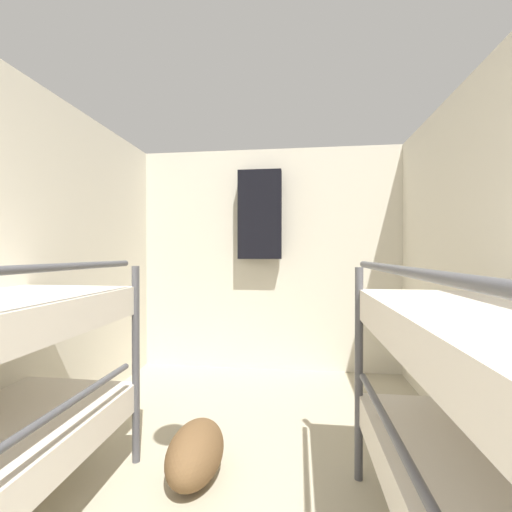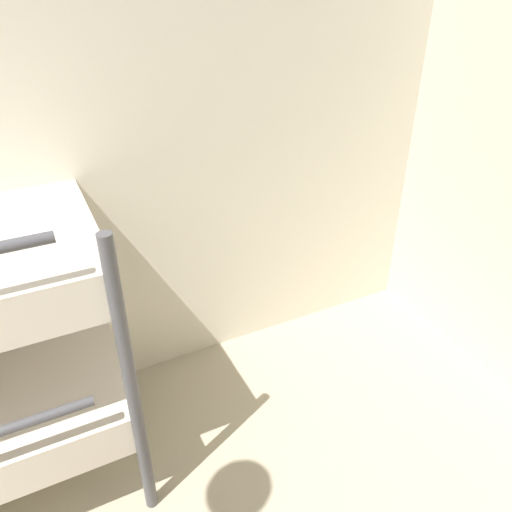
{
  "view_description": "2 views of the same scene",
  "coord_description": "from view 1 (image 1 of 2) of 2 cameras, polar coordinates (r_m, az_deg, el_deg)",
  "views": [
    {
      "loc": [
        0.31,
        0.48,
        1.23
      ],
      "look_at": [
        -0.03,
        3.26,
        1.2
      ],
      "focal_mm": 24.0,
      "sensor_mm": 36.0,
      "label": 1
    },
    {
      "loc": [
        0.54,
        2.22,
        1.76
      ],
      "look_at": [
        -0.81,
        2.89,
        0.85
      ],
      "focal_mm": 35.0,
      "sensor_mm": 36.0,
      "label": 2
    }
  ],
  "objects": [
    {
      "name": "hanging_coat",
      "position": [
        3.5,
        0.64,
        6.9
      ],
      "size": [
        0.44,
        0.12,
        0.9
      ],
      "color": "black"
    },
    {
      "name": "duffel_bag",
      "position": [
        2.16,
        -10.05,
        -29.53
      ],
      "size": [
        0.29,
        0.5,
        0.29
      ],
      "color": "brown",
      "rests_on": "ground_plane"
    },
    {
      "name": "wall_back",
      "position": [
        3.62,
        2.15,
        -0.56
      ],
      "size": [
        2.82,
        0.06,
        2.32
      ],
      "color": "beige",
      "rests_on": "ground_plane"
    }
  ]
}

